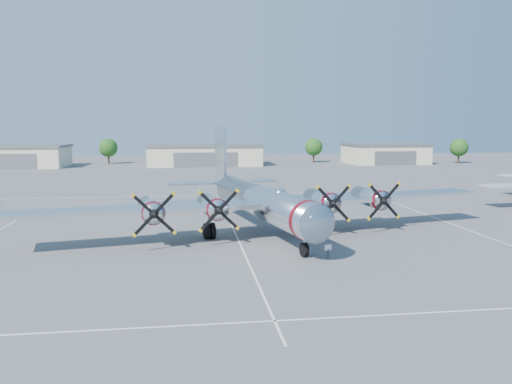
{
  "coord_description": "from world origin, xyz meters",
  "views": [
    {
      "loc": [
        -4.16,
        -45.65,
        9.68
      ],
      "look_at": [
        2.52,
        3.5,
        3.2
      ],
      "focal_mm": 35.0,
      "sensor_mm": 36.0,
      "label": 1
    }
  ],
  "objects": [
    {
      "name": "ground",
      "position": [
        0.0,
        0.0,
        0.0
      ],
      "size": [
        260.0,
        260.0,
        0.0
      ],
      "primitive_type": "plane",
      "color": "#565659",
      "rests_on": "ground"
    },
    {
      "name": "parking_lines",
      "position": [
        0.0,
        -1.75,
        0.01
      ],
      "size": [
        60.0,
        50.08,
        0.01
      ],
      "color": "silver",
      "rests_on": "ground"
    },
    {
      "name": "hangar_west",
      "position": [
        -45.0,
        81.96,
        2.71
      ],
      "size": [
        22.6,
        14.6,
        5.4
      ],
      "color": "beige",
      "rests_on": "ground"
    },
    {
      "name": "hangar_center",
      "position": [
        0.0,
        81.96,
        2.71
      ],
      "size": [
        28.6,
        14.6,
        5.4
      ],
      "color": "beige",
      "rests_on": "ground"
    },
    {
      "name": "hangar_east",
      "position": [
        48.0,
        81.96,
        2.71
      ],
      "size": [
        20.6,
        14.6,
        5.4
      ],
      "color": "beige",
      "rests_on": "ground"
    },
    {
      "name": "tree_west",
      "position": [
        -25.0,
        90.0,
        4.22
      ],
      "size": [
        4.8,
        4.8,
        6.64
      ],
      "color": "#382619",
      "rests_on": "ground"
    },
    {
      "name": "tree_east",
      "position": [
        30.0,
        88.0,
        4.22
      ],
      "size": [
        4.8,
        4.8,
        6.64
      ],
      "color": "#382619",
      "rests_on": "ground"
    },
    {
      "name": "tree_far_east",
      "position": [
        68.0,
        80.0,
        4.22
      ],
      "size": [
        4.8,
        4.8,
        6.64
      ],
      "color": "#382619",
      "rests_on": "ground"
    },
    {
      "name": "main_bomber_b29",
      "position": [
        2.22,
        0.07,
        0.0
      ],
      "size": [
        49.16,
        38.41,
        9.72
      ],
      "primitive_type": null,
      "rotation": [
        0.0,
        0.0,
        0.21
      ],
      "color": "silver",
      "rests_on": "ground"
    },
    {
      "name": "info_placard",
      "position": [
        5.96,
        -10.78,
        0.75
      ],
      "size": [
        0.56,
        0.15,
        1.07
      ],
      "rotation": [
        0.0,
        0.0,
        0.2
      ],
      "color": "black",
      "rests_on": "ground"
    }
  ]
}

